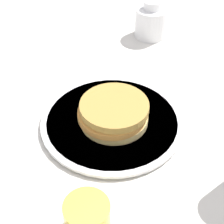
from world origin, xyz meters
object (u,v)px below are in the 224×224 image
pancake_stack (113,113)px  juice_glass (87,219)px  cream_jug (151,21)px  plate (112,122)px

pancake_stack → juice_glass: 0.24m
cream_jug → plate: bearing=34.2°
plate → juice_glass: 0.24m
juice_glass → cream_jug: (-0.48, -0.36, 0.01)m
plate → pancake_stack: 0.03m
plate → cream_jug: 0.36m
plate → juice_glass: size_ratio=4.08×
plate → juice_glass: juice_glass is taller
plate → pancake_stack: (0.00, 0.00, 0.03)m
plate → juice_glass: bearing=41.9°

